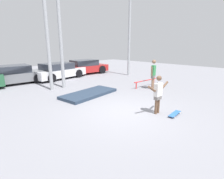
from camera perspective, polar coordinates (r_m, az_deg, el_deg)
name	(u,v)px	position (r m, az deg, el deg)	size (l,w,h in m)	color
ground_plane	(125,111)	(7.16, 4.42, -7.09)	(36.00, 36.00, 0.00)	gray
skateboarder	(158,93)	(6.91, 14.80, -1.03)	(1.29, 0.20, 1.50)	brown
skateboard	(175,114)	(7.15, 19.80, -7.44)	(0.81, 0.29, 0.08)	#2D66B2
manual_pad	(89,94)	(9.43, -7.44, -1.34)	(3.10, 1.36, 0.15)	#28384C
grind_rail	(146,82)	(11.36, 10.90, 2.58)	(2.12, 0.27, 0.43)	red
canopy_support_right	(101,24)	(13.05, -3.69, 20.51)	(6.62, 0.20, 6.48)	#A5A8AD
parked_car_grey	(14,75)	(13.72, -29.44, 4.18)	(4.23, 2.22, 1.26)	slate
parked_car_white	(59,71)	(14.45, -17.03, 5.82)	(4.24, 2.25, 1.23)	white
parked_car_red	(86,67)	(16.29, -8.64, 7.29)	(4.12, 2.15, 1.27)	red
bystander	(153,73)	(10.75, 13.35, 5.41)	(0.66, 0.23, 1.76)	#8C664C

